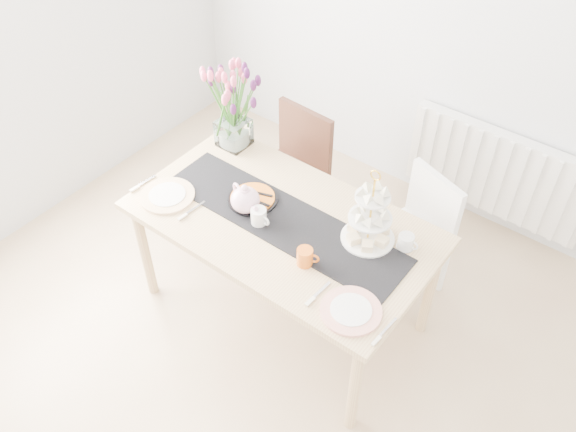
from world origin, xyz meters
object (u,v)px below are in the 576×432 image
Objects in this scene: chair_brown at (294,163)px; tulip_vase at (231,96)px; plate_left at (167,196)px; tart_tin at (253,199)px; teapot at (245,200)px; mug_orange at (305,257)px; dining_table at (283,230)px; cream_jug at (406,242)px; plate_right at (351,311)px; cake_stand at (369,224)px; radiator at (497,173)px; chair_white at (417,227)px; mug_white at (259,217)px.

tulip_vase is at bearing -117.18° from chair_brown.
tart_tin is at bearing 32.99° from plate_left.
teapot reaches higher than plate_left.
teapot reaches higher than chair_brown.
chair_brown and mug_orange have the same top height.
mug_orange is at bearing -32.73° from dining_table.
tulip_vase is at bearing 175.90° from cream_jug.
dining_table is 0.83m from tulip_vase.
mug_orange is (0.47, -0.11, -0.03)m from teapot.
plate_left and plate_right have the same top height.
cream_jug reaches higher than dining_table.
tulip_vase is (-0.20, -0.33, 0.60)m from chair_brown.
cake_stand is 1.34× the size of plate_left.
cake_stand reaches higher than mug_orange.
cake_stand is at bearing -10.29° from tulip_vase.
tart_tin is at bearing -121.12° from radiator.
cake_stand is at bearing 41.24° from mug_orange.
cream_jug is (1.23, -0.12, -0.30)m from tulip_vase.
cake_stand is 4.97× the size of cream_jug.
plate_right is at bearing -19.80° from tart_tin.
cream_jug is 0.50m from plate_right.
chair_white is 2.95× the size of tart_tin.
chair_brown is at bearing 137.52° from plate_right.
mug_white is 1.03× the size of mug_orange.
mug_white reaches higher than radiator.
chair_white is 3.20× the size of teapot.
cake_stand is (0.43, 0.15, 0.19)m from dining_table.
cream_jug reaches higher than chair_white.
tulip_vase is (-1.27, -1.09, 0.64)m from radiator.
cream_jug is at bearing 19.74° from dining_table.
cake_stand is 0.66m from tart_tin.
mug_white is at bearing 144.58° from mug_orange.
tart_tin is (-0.02, 0.08, -0.06)m from teapot.
tart_tin is 0.47m from plate_left.
teapot is 2.54× the size of mug_white.
cream_jug is at bearing -54.18° from chair_white.
tart_tin is at bearing -116.63° from chair_white.
tulip_vase reaches higher than cake_stand.
mug_white is 0.33× the size of plate_left.
mug_orange is (0.70, -0.85, 0.31)m from chair_brown.
cream_jug is 0.27× the size of plate_left.
tart_tin is at bearing 124.21° from teapot.
radiator is 4.03× the size of plate_left.
mug_white is 0.72m from plate_right.
dining_table is at bearing -28.34° from tulip_vase.
plate_left is (-1.24, -1.67, 0.31)m from radiator.
dining_table is 5.95× the size of tart_tin.
cake_stand is 4.10× the size of mug_white.
chair_brown is 3.14× the size of tart_tin.
teapot is at bearing 23.17° from plate_left.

